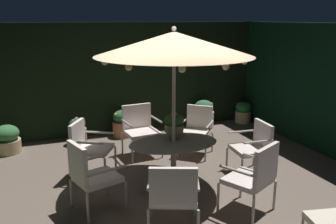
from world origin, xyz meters
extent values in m
cube|color=#67574B|center=(0.00, 0.00, -0.01)|extent=(7.53, 6.45, 0.02)
cube|color=black|center=(0.00, 3.07, 1.26)|extent=(7.53, 0.30, 2.52)
cylinder|color=#B7AEA8|center=(0.25, -0.05, 0.01)|extent=(0.60, 0.60, 0.03)
cylinder|color=#B7AEA8|center=(0.25, -0.05, 0.34)|extent=(0.09, 0.09, 0.67)
ellipsoid|color=#9EA7B0|center=(0.25, -0.05, 0.69)|extent=(1.45, 1.00, 0.03)
cylinder|color=#BAB3A8|center=(0.25, -0.05, 1.09)|extent=(0.06, 0.06, 2.18)
cone|color=tan|center=(0.25, -0.05, 2.24)|extent=(2.40, 2.40, 0.36)
sphere|color=#BAB3A8|center=(0.25, -0.05, 2.46)|extent=(0.07, 0.07, 0.07)
sphere|color=#F9DB8C|center=(1.28, -0.10, 2.00)|extent=(0.10, 0.10, 0.10)
sphere|color=#F9DB8C|center=(1.08, 0.57, 2.00)|extent=(0.10, 0.10, 0.10)
sphere|color=#F9DB8C|center=(0.55, 0.94, 2.00)|extent=(0.10, 0.10, 0.10)
sphere|color=#F9DB8C|center=(-0.08, 0.93, 2.00)|extent=(0.10, 0.10, 0.10)
sphere|color=#F9DB8C|center=(-0.60, 0.54, 2.00)|extent=(0.10, 0.10, 0.10)
sphere|color=#F9DB8C|center=(-0.78, 0.00, 2.00)|extent=(0.10, 0.10, 0.10)
sphere|color=#F9DB8C|center=(-0.60, -0.64, 2.00)|extent=(0.10, 0.10, 0.10)
sphere|color=#F9DB8C|center=(-0.04, -1.04, 2.00)|extent=(0.10, 0.10, 0.10)
sphere|color=#F9DB8C|center=(0.58, -1.03, 2.00)|extent=(0.10, 0.10, 0.10)
sphere|color=#F9DB8C|center=(1.12, -0.62, 2.00)|extent=(0.10, 0.10, 0.10)
cylinder|color=#876551|center=(0.31, 0.08, 0.77)|extent=(0.14, 0.14, 0.13)
cylinder|color=olive|center=(0.31, 0.08, 0.89)|extent=(0.31, 0.31, 0.12)
ellipsoid|color=#26522C|center=(0.31, 0.08, 1.03)|extent=(0.33, 0.33, 0.20)
sphere|color=#E34C6B|center=(0.31, 0.08, 1.10)|extent=(0.11, 0.11, 0.11)
cylinder|color=#BBAEA3|center=(-0.83, -0.10, 0.21)|extent=(0.04, 0.04, 0.42)
cylinder|color=#BBAEA3|center=(-0.68, -0.61, 0.21)|extent=(0.04, 0.04, 0.42)
cylinder|color=#BBAEA3|center=(-1.39, -0.27, 0.21)|extent=(0.04, 0.04, 0.42)
cylinder|color=#BBAEA3|center=(-1.24, -0.78, 0.21)|extent=(0.04, 0.04, 0.42)
cube|color=silver|center=(-1.03, -0.44, 0.45)|extent=(0.69, 0.66, 0.07)
cube|color=silver|center=(-1.30, -0.52, 0.75)|extent=(0.20, 0.50, 0.52)
cylinder|color=#BBAEA3|center=(-1.11, -0.19, 0.65)|extent=(0.54, 0.20, 0.04)
cylinder|color=#BBAEA3|center=(-0.96, -0.69, 0.65)|extent=(0.54, 0.20, 0.04)
cylinder|color=#B6AFA3|center=(-0.42, -0.92, 0.21)|extent=(0.04, 0.04, 0.43)
cylinder|color=#B6AFA3|center=(0.13, -1.14, 0.21)|extent=(0.04, 0.04, 0.43)
cube|color=silver|center=(-0.25, -1.30, 0.46)|extent=(0.74, 0.73, 0.07)
cube|color=silver|center=(-0.35, -1.55, 0.72)|extent=(0.55, 0.27, 0.45)
cylinder|color=#B6AFA3|center=(-0.52, -1.19, 0.67)|extent=(0.24, 0.52, 0.04)
cylinder|color=#B6AFA3|center=(0.03, -1.41, 0.67)|extent=(0.24, 0.52, 0.04)
cylinder|color=#B6B5A3|center=(0.48, -1.14, 0.22)|extent=(0.04, 0.04, 0.43)
cylinder|color=#B6B5A3|center=(1.00, -0.87, 0.22)|extent=(0.04, 0.04, 0.43)
cylinder|color=#B6B5A3|center=(0.72, -1.62, 0.22)|extent=(0.04, 0.04, 0.43)
cylinder|color=#B6B5A3|center=(1.25, -1.35, 0.22)|extent=(0.04, 0.04, 0.43)
cube|color=silver|center=(0.86, -1.25, 0.47)|extent=(0.76, 0.73, 0.07)
cube|color=silver|center=(0.98, -1.48, 0.76)|extent=(0.53, 0.31, 0.51)
cylinder|color=#B6B5A3|center=(0.60, -1.38, 0.69)|extent=(0.27, 0.48, 0.04)
cylinder|color=#B6B5A3|center=(1.13, -1.11, 0.69)|extent=(0.27, 0.48, 0.04)
cylinder|color=#B5AEAC|center=(1.30, -0.43, 0.20)|extent=(0.04, 0.04, 0.40)
cylinder|color=#B5AEAC|center=(1.35, 0.15, 0.20)|extent=(0.04, 0.04, 0.40)
cylinder|color=#B5AEAC|center=(1.83, -0.47, 0.20)|extent=(0.04, 0.04, 0.40)
cylinder|color=#B5AEAC|center=(1.88, 0.10, 0.20)|extent=(0.04, 0.04, 0.40)
cube|color=silver|center=(1.59, -0.16, 0.44)|extent=(0.57, 0.60, 0.07)
cube|color=silver|center=(1.84, -0.19, 0.69)|extent=(0.11, 0.55, 0.43)
cylinder|color=#B5AEAC|center=(1.57, -0.45, 0.67)|extent=(0.51, 0.08, 0.04)
cylinder|color=#B5AEAC|center=(1.61, 0.12, 0.67)|extent=(0.51, 0.08, 0.04)
cylinder|color=#B8B5AC|center=(1.15, 0.59, 0.20)|extent=(0.04, 0.04, 0.40)
cylinder|color=#B8B5AC|center=(0.74, 0.93, 0.20)|extent=(0.04, 0.04, 0.40)
cylinder|color=#B8B5AC|center=(1.51, 1.01, 0.20)|extent=(0.04, 0.04, 0.40)
cylinder|color=#B8B5AC|center=(1.10, 1.35, 0.20)|extent=(0.04, 0.04, 0.40)
cube|color=silver|center=(1.12, 0.97, 0.44)|extent=(0.75, 0.75, 0.07)
cube|color=silver|center=(1.29, 1.17, 0.70)|extent=(0.43, 0.38, 0.46)
cylinder|color=#B8B5AC|center=(1.33, 0.80, 0.64)|extent=(0.37, 0.43, 0.04)
cylinder|color=#B8B5AC|center=(0.92, 1.14, 0.64)|extent=(0.37, 0.43, 0.04)
cylinder|color=#B4B6A8|center=(0.46, 1.04, 0.22)|extent=(0.04, 0.04, 0.43)
cylinder|color=#B4B6A8|center=(-0.15, 0.98, 0.22)|extent=(0.04, 0.04, 0.43)
cylinder|color=#B4B6A8|center=(0.41, 1.59, 0.22)|extent=(0.04, 0.04, 0.43)
cylinder|color=#B4B6A8|center=(-0.20, 1.53, 0.22)|extent=(0.04, 0.04, 0.43)
cube|color=silver|center=(0.13, 1.29, 0.47)|extent=(0.65, 0.59, 0.07)
cube|color=silver|center=(0.10, 1.55, 0.74)|extent=(0.59, 0.11, 0.47)
cylinder|color=#B4B6A8|center=(0.43, 1.31, 0.70)|extent=(0.08, 0.53, 0.04)
cylinder|color=#B4B6A8|center=(-0.18, 1.26, 0.70)|extent=(0.08, 0.53, 0.04)
cylinder|color=#B7B5AA|center=(-0.53, 0.72, 0.23)|extent=(0.04, 0.04, 0.46)
cylinder|color=#B7B5AA|center=(-0.80, 0.24, 0.23)|extent=(0.04, 0.04, 0.46)
cylinder|color=#B7B5AA|center=(-1.02, 1.00, 0.23)|extent=(0.04, 0.04, 0.46)
cylinder|color=#B7B5AA|center=(-1.29, 0.53, 0.23)|extent=(0.04, 0.04, 0.46)
cube|color=silver|center=(-0.91, 0.62, 0.49)|extent=(0.75, 0.75, 0.07)
cube|color=silver|center=(-1.15, 0.76, 0.74)|extent=(0.32, 0.49, 0.43)
cylinder|color=#B7B5AA|center=(-0.77, 0.86, 0.70)|extent=(0.49, 0.30, 0.04)
cylinder|color=#B7B5AA|center=(-1.05, 0.39, 0.70)|extent=(0.49, 0.30, 0.04)
cube|color=beige|center=(1.32, -2.35, 0.36)|extent=(0.65, 0.55, 0.08)
cylinder|color=#B06947|center=(0.07, 2.61, 0.17)|extent=(0.45, 0.45, 0.35)
ellipsoid|color=#2B6532|center=(0.07, 2.61, 0.46)|extent=(0.41, 0.41, 0.29)
sphere|color=#E4C651|center=(0.22, 2.59, 0.49)|extent=(0.09, 0.09, 0.09)
sphere|color=yellow|center=(0.07, 2.77, 0.54)|extent=(0.06, 0.06, 0.06)
sphere|color=#E6BE53|center=(-0.08, 2.57, 0.52)|extent=(0.08, 0.08, 0.08)
sphere|color=yellow|center=(0.07, 2.50, 0.56)|extent=(0.08, 0.08, 0.08)
cylinder|color=tan|center=(-2.32, 2.40, 0.13)|extent=(0.51, 0.51, 0.27)
ellipsoid|color=#346C3A|center=(-2.32, 2.40, 0.40)|extent=(0.48, 0.48, 0.34)
sphere|color=red|center=(-2.16, 2.39, 0.47)|extent=(0.06, 0.06, 0.06)
sphere|color=red|center=(-2.34, 2.51, 0.46)|extent=(0.07, 0.07, 0.07)
sphere|color=red|center=(-2.30, 2.29, 0.45)|extent=(0.07, 0.07, 0.07)
cylinder|color=tan|center=(3.23, 2.62, 0.15)|extent=(0.40, 0.40, 0.29)
ellipsoid|color=#256F30|center=(3.23, 2.62, 0.40)|extent=(0.39, 0.39, 0.28)
sphere|color=red|center=(3.34, 2.62, 0.49)|extent=(0.07, 0.07, 0.07)
sphere|color=#C53044|center=(3.29, 2.72, 0.44)|extent=(0.08, 0.08, 0.08)
sphere|color=red|center=(3.17, 2.72, 0.44)|extent=(0.07, 0.07, 0.07)
sphere|color=#D3393F|center=(3.11, 2.65, 0.48)|extent=(0.09, 0.09, 0.09)
sphere|color=red|center=(3.18, 2.52, 0.44)|extent=(0.10, 0.10, 0.10)
sphere|color=red|center=(3.29, 2.53, 0.50)|extent=(0.08, 0.08, 0.08)
cylinder|color=#877451|center=(-0.95, 2.43, 0.17)|extent=(0.37, 0.37, 0.34)
ellipsoid|color=#215320|center=(-0.95, 2.43, 0.44)|extent=(0.35, 0.35, 0.24)
sphere|color=#A72A8C|center=(-0.82, 2.46, 0.48)|extent=(0.10, 0.10, 0.10)
sphere|color=#C0407C|center=(-0.94, 2.54, 0.51)|extent=(0.10, 0.10, 0.10)
sphere|color=#BD3C84|center=(-1.03, 2.41, 0.51)|extent=(0.08, 0.08, 0.08)
sphere|color=#A8447D|center=(-0.98, 2.32, 0.47)|extent=(0.11, 0.11, 0.11)
cylinder|color=beige|center=(2.09, 2.59, 0.20)|extent=(0.50, 0.50, 0.40)
ellipsoid|color=#316942|center=(2.09, 2.59, 0.52)|extent=(0.45, 0.45, 0.32)
sphere|color=red|center=(2.27, 2.55, 0.58)|extent=(0.09, 0.09, 0.09)
sphere|color=#DD303F|center=(2.14, 2.71, 0.55)|extent=(0.08, 0.08, 0.08)
sphere|color=#C52E3D|center=(1.96, 2.63, 0.54)|extent=(0.10, 0.10, 0.10)
sphere|color=red|center=(1.97, 2.52, 0.54)|extent=(0.08, 0.08, 0.08)
sphere|color=red|center=(2.15, 2.50, 0.55)|extent=(0.07, 0.07, 0.07)
camera|label=1|loc=(-1.78, -5.15, 2.61)|focal=39.07mm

